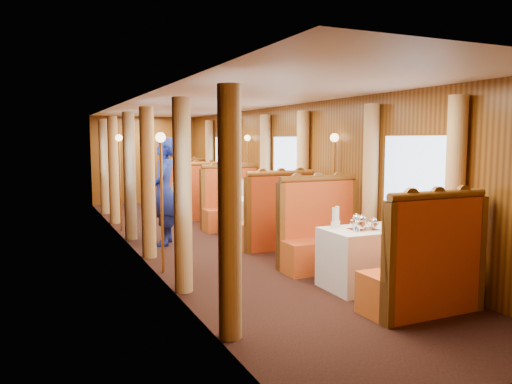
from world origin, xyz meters
TOP-DOWN VIEW (x-y plane):
  - floor at (0.00, 0.00)m, footprint 3.00×12.00m
  - ceiling at (0.00, 0.00)m, footprint 3.00×12.00m
  - wall_far at (0.00, 6.00)m, footprint 3.00×0.01m
  - wall_near at (0.00, -6.00)m, footprint 3.00×0.01m
  - wall_left at (-1.50, 0.00)m, footprint 0.01×12.00m
  - wall_right at (1.50, 0.00)m, footprint 0.01×12.00m
  - doorway_far at (0.00, 5.97)m, footprint 0.80×0.04m
  - table_near at (0.75, -3.50)m, footprint 1.05×0.72m
  - banquette_near_fwd at (0.75, -4.51)m, footprint 1.30×0.55m
  - banquette_near_aft at (0.75, -2.49)m, footprint 1.30×0.55m
  - table_mid at (0.75, 0.00)m, footprint 1.05×0.72m
  - banquette_mid_fwd at (0.75, -1.01)m, footprint 1.30×0.55m
  - banquette_mid_aft at (0.75, 1.01)m, footprint 1.30×0.55m
  - table_far at (0.75, 3.50)m, footprint 1.05×0.72m
  - banquette_far_fwd at (0.75, 2.49)m, footprint 1.30×0.55m
  - banquette_far_aft at (0.75, 4.51)m, footprint 1.30×0.55m
  - tea_tray at (0.64, -3.58)m, footprint 0.36×0.29m
  - teapot_left at (0.61, -3.58)m, footprint 0.20×0.16m
  - teapot_right at (0.77, -3.61)m, footprint 0.16×0.13m
  - teapot_back at (0.63, -3.45)m, footprint 0.17×0.13m
  - fruit_plate at (1.05, -3.62)m, footprint 0.21×0.21m
  - cup_inboard at (0.36, -3.35)m, footprint 0.08×0.08m
  - cup_outboard at (0.48, -3.25)m, footprint 0.08×0.08m
  - rose_vase_mid at (0.77, 0.01)m, footprint 0.06×0.06m
  - rose_vase_far at (0.77, 3.50)m, footprint 0.06×0.06m
  - window_left_near at (-1.49, -3.50)m, footprint 0.01×1.20m
  - curtain_left_near_a at (-1.38, -4.28)m, footprint 0.22×0.22m
  - curtain_left_near_b at (-1.38, -2.72)m, footprint 0.22×0.22m
  - window_right_near at (1.49, -3.50)m, footprint 0.01×1.20m
  - curtain_right_near_a at (1.38, -4.28)m, footprint 0.22×0.22m
  - curtain_right_near_b at (1.38, -2.72)m, footprint 0.22×0.22m
  - window_left_mid at (-1.49, 0.00)m, footprint 0.01×1.20m
  - curtain_left_mid_a at (-1.38, -0.78)m, footprint 0.22×0.22m
  - curtain_left_mid_b at (-1.38, 0.78)m, footprint 0.22×0.22m
  - window_right_mid at (1.49, 0.00)m, footprint 0.01×1.20m
  - curtain_right_mid_a at (1.38, -0.78)m, footprint 0.22×0.22m
  - curtain_right_mid_b at (1.38, 0.78)m, footprint 0.22×0.22m
  - window_left_far at (-1.49, 3.50)m, footprint 0.01×1.20m
  - curtain_left_far_a at (-1.38, 2.72)m, footprint 0.22×0.22m
  - curtain_left_far_b at (-1.38, 4.28)m, footprint 0.22×0.22m
  - window_right_far at (1.49, 3.50)m, footprint 0.01×1.20m
  - curtain_right_far_a at (1.38, 2.72)m, footprint 0.22×0.22m
  - curtain_right_far_b at (1.38, 4.28)m, footprint 0.22×0.22m
  - sconce_left_fore at (-1.40, -1.75)m, footprint 0.14×0.14m
  - sconce_right_fore at (1.40, -1.75)m, footprint 0.14×0.14m
  - sconce_left_aft at (-1.40, 1.75)m, footprint 0.14×0.14m
  - sconce_right_aft at (1.40, 1.75)m, footprint 0.14×0.14m
  - steward at (-0.92, 0.06)m, footprint 0.67×0.81m
  - passenger at (0.75, 0.81)m, footprint 0.40×0.44m

SIDE VIEW (x-z plane):
  - floor at x=0.00m, z-range -0.01..0.01m
  - table_near at x=0.75m, z-range 0.00..0.75m
  - table_mid at x=0.75m, z-range 0.00..0.75m
  - table_far at x=0.75m, z-range 0.00..0.75m
  - banquette_near_fwd at x=0.75m, z-range -0.25..1.09m
  - banquette_near_aft at x=0.75m, z-range -0.25..1.09m
  - banquette_mid_fwd at x=0.75m, z-range -0.25..1.09m
  - banquette_mid_aft at x=0.75m, z-range -0.25..1.09m
  - banquette_far_fwd at x=0.75m, z-range -0.25..1.09m
  - banquette_far_aft at x=0.75m, z-range -0.25..1.09m
  - passenger at x=0.75m, z-range 0.36..1.12m
  - tea_tray at x=0.64m, z-range 0.75..0.76m
  - fruit_plate at x=1.05m, z-range 0.74..0.80m
  - teapot_right at x=0.77m, z-range 0.75..0.86m
  - teapot_back at x=0.63m, z-range 0.75..0.89m
  - teapot_left at x=0.61m, z-range 0.75..0.89m
  - cup_inboard at x=0.36m, z-range 0.72..0.99m
  - cup_outboard at x=0.48m, z-range 0.72..0.99m
  - rose_vase_mid at x=0.77m, z-range 0.75..1.11m
  - rose_vase_far at x=0.77m, z-range 0.75..1.11m
  - steward at x=-0.92m, z-range 0.00..1.89m
  - doorway_far at x=0.00m, z-range 0.00..2.00m
  - curtain_left_near_a at x=-1.38m, z-range 0.00..2.35m
  - curtain_left_near_b at x=-1.38m, z-range 0.00..2.35m
  - curtain_right_near_a at x=1.38m, z-range 0.00..2.35m
  - curtain_right_near_b at x=1.38m, z-range 0.00..2.35m
  - curtain_left_mid_a at x=-1.38m, z-range 0.00..2.35m
  - curtain_left_mid_b at x=-1.38m, z-range 0.00..2.35m
  - curtain_right_mid_a at x=1.38m, z-range 0.00..2.35m
  - curtain_right_mid_b at x=1.38m, z-range 0.00..2.35m
  - curtain_left_far_a at x=-1.38m, z-range 0.00..2.35m
  - curtain_left_far_b at x=-1.38m, z-range 0.00..2.35m
  - curtain_right_far_a at x=1.38m, z-range 0.00..2.35m
  - curtain_right_far_b at x=1.38m, z-range 0.00..2.35m
  - wall_far at x=0.00m, z-range 0.00..2.50m
  - wall_near at x=0.00m, z-range 0.00..2.50m
  - wall_left at x=-1.50m, z-range 0.00..2.50m
  - wall_right at x=1.50m, z-range 0.00..2.50m
  - sconce_left_fore at x=-1.40m, z-range 0.41..2.36m
  - sconce_right_fore at x=1.40m, z-range 0.41..2.36m
  - sconce_left_aft at x=-1.40m, z-range 0.41..2.36m
  - sconce_right_aft at x=1.40m, z-range 0.41..2.36m
  - window_left_near at x=-1.49m, z-range 1.00..1.90m
  - window_right_near at x=1.49m, z-range 1.00..1.90m
  - window_left_mid at x=-1.49m, z-range 1.00..1.90m
  - window_right_mid at x=1.49m, z-range 1.00..1.90m
  - window_left_far at x=-1.49m, z-range 1.00..1.90m
  - window_right_far at x=1.49m, z-range 1.00..1.90m
  - ceiling at x=0.00m, z-range 2.49..2.51m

